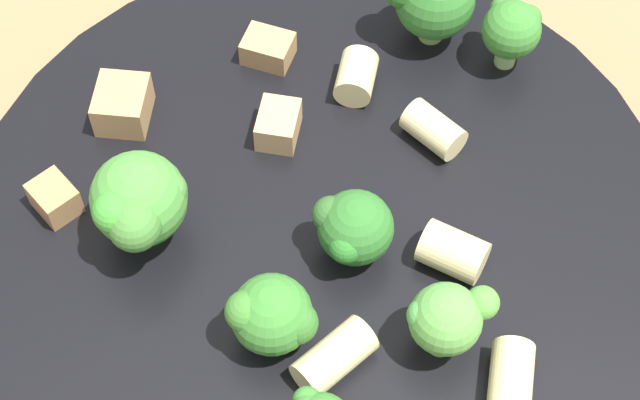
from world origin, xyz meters
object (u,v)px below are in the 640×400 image
rigatoni_1 (356,77)px  rigatoni_4 (334,357)px  chicken_chunk_0 (268,49)px  rigatoni_0 (511,380)px  chicken_chunk_2 (55,198)px  broccoli_floret_3 (512,29)px  chicken_chunk_3 (278,125)px  broccoli_floret_1 (272,316)px  broccoli_floret_4 (139,203)px  pasta_bowl (320,228)px  rigatoni_2 (453,252)px  chicken_chunk_1 (123,105)px  broccoli_floret_5 (350,231)px  broccoli_floret_6 (451,315)px  rigatoni_3 (429,126)px

rigatoni_1 → rigatoni_4: bearing=-132.3°
rigatoni_4 → chicken_chunk_0: (0.07, 0.13, -0.00)m
rigatoni_0 → chicken_chunk_2: rigatoni_0 is taller
rigatoni_4 → broccoli_floret_3: bearing=24.5°
rigatoni_1 → chicken_chunk_3: 0.04m
broccoli_floret_1 → broccoli_floret_4: bearing=101.9°
broccoli_floret_1 → chicken_chunk_3: bearing=52.3°
broccoli_floret_3 → chicken_chunk_0: size_ratio=1.62×
broccoli_floret_1 → pasta_bowl: bearing=34.8°
broccoli_floret_4 → rigatoni_4: 0.09m
broccoli_floret_4 → rigatoni_0: (0.07, -0.13, -0.02)m
broccoli_floret_4 → rigatoni_4: broccoli_floret_4 is taller
rigatoni_0 → rigatoni_2: 0.05m
rigatoni_2 → chicken_chunk_1: bearing=114.2°
pasta_bowl → broccoli_floret_5: (-0.00, -0.02, 0.03)m
broccoli_floret_1 → rigatoni_2: bearing=-12.5°
pasta_bowl → rigatoni_4: bearing=-123.2°
rigatoni_4 → chicken_chunk_3: (0.05, 0.10, -0.00)m
pasta_bowl → rigatoni_1: size_ratio=13.21×
broccoli_floret_3 → chicken_chunk_1: broccoli_floret_3 is taller
broccoli_floret_1 → broccoli_floret_6: size_ratio=0.96×
broccoli_floret_3 → chicken_chunk_0: bearing=141.3°
broccoli_floret_4 → rigatoni_1: size_ratio=2.02×
rigatoni_2 → chicken_chunk_3: rigatoni_2 is taller
broccoli_floret_4 → chicken_chunk_2: broccoli_floret_4 is taller
rigatoni_4 → chicken_chunk_0: 0.15m
broccoli_floret_5 → rigatoni_4: size_ratio=1.08×
broccoli_floret_6 → rigatoni_2: 0.03m
pasta_bowl → chicken_chunk_0: chicken_chunk_0 is taller
broccoli_floret_1 → rigatoni_0: broccoli_floret_1 is taller
chicken_chunk_2 → broccoli_floret_1: bearing=-70.9°
rigatoni_1 → rigatoni_3: bearing=-78.2°
chicken_chunk_0 → chicken_chunk_3: size_ratio=1.02×
rigatoni_2 → rigatoni_4: 0.06m
pasta_bowl → broccoli_floret_6: size_ratio=8.16×
rigatoni_4 → chicken_chunk_2: rigatoni_4 is taller
chicken_chunk_1 → rigatoni_1: bearing=-28.8°
broccoli_floret_1 → chicken_chunk_2: 0.10m
rigatoni_0 → chicken_chunk_2: bearing=118.2°
broccoli_floret_3 → rigatoni_2: broccoli_floret_3 is taller
broccoli_floret_4 → rigatoni_1: 0.11m
rigatoni_2 → chicken_chunk_0: (0.01, 0.12, -0.00)m
broccoli_floret_5 → rigatoni_0: bearing=-82.2°
broccoli_floret_3 → broccoli_floret_6: bearing=-142.2°
broccoli_floret_5 → chicken_chunk_3: broccoli_floret_5 is taller
chicken_chunk_0 → rigatoni_1: bearing=-62.1°
broccoli_floret_1 → chicken_chunk_0: (0.08, 0.11, -0.01)m
chicken_chunk_1 → broccoli_floret_6: bearing=-76.6°
rigatoni_3 → chicken_chunk_0: size_ratio=1.20×
broccoli_floret_3 → broccoli_floret_4: (-0.17, 0.02, 0.01)m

